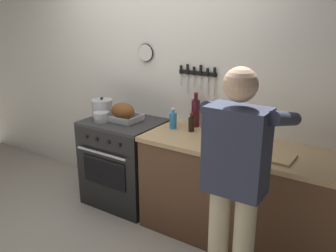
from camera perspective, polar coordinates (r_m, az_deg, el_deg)
wall_back at (r=3.73m, az=-1.10°, el=7.55°), size 6.00×0.13×2.60m
counter_block at (r=3.20m, az=13.59°, el=-11.03°), size 2.03×0.65×0.90m
stove at (r=3.83m, az=-6.82°, el=-5.60°), size 0.76×0.67×0.90m
person_cook at (r=2.37m, az=10.66°, el=-7.94°), size 0.51×0.63×1.66m
roasting_pan at (r=3.65m, az=-7.10°, el=2.11°), size 0.35×0.26×0.19m
stock_pot at (r=3.83m, az=-10.32°, el=2.78°), size 0.21×0.21×0.21m
saucepan at (r=3.67m, az=-10.46°, el=1.44°), size 0.15×0.15×0.10m
cutting_board at (r=2.86m, az=15.72°, el=-4.56°), size 0.36×0.24×0.02m
bottle_wine_red at (r=3.44m, az=4.35°, el=2.15°), size 0.08×0.08×0.33m
bottle_dish_soap at (r=3.39m, az=0.81°, el=0.93°), size 0.07×0.07×0.20m
bottle_soy_sauce at (r=3.32m, az=3.69°, el=0.34°), size 0.05×0.05×0.17m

